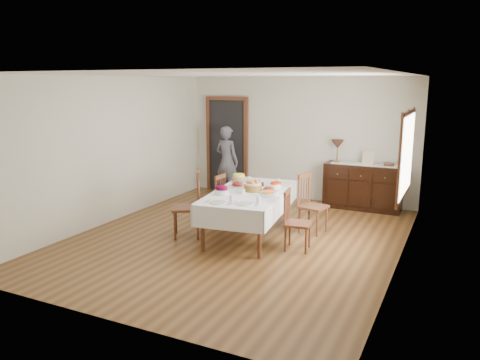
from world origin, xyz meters
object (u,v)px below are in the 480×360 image
at_px(dining_table, 249,197).
at_px(chair_left_far, 214,199).
at_px(table_lamp, 338,145).
at_px(chair_right_near, 295,220).
at_px(chair_left_near, 190,204).
at_px(sideboard, 363,187).
at_px(person, 227,159).
at_px(chair_right_far, 311,203).

relative_size(dining_table, chair_left_far, 2.55).
height_order(dining_table, table_lamp, table_lamp).
bearing_deg(chair_right_near, chair_left_near, 87.76).
xyz_separation_m(chair_left_near, sideboard, (2.20, 2.96, -0.10)).
height_order(chair_left_near, table_lamp, table_lamp).
bearing_deg(sideboard, person, -176.66).
distance_m(dining_table, chair_right_far, 1.07).
bearing_deg(chair_left_far, chair_left_near, -0.64).
distance_m(chair_right_far, table_lamp, 2.01).
height_order(dining_table, sideboard, sideboard).
bearing_deg(sideboard, table_lamp, -178.96).
bearing_deg(sideboard, chair_left_far, -135.09).
relative_size(person, table_lamp, 3.61).
xyz_separation_m(chair_right_near, chair_right_far, (-0.04, 0.93, 0.04)).
relative_size(chair_right_near, person, 0.55).
bearing_deg(chair_left_far, person, -157.79).
height_order(chair_left_far, chair_right_near, chair_right_near).
relative_size(chair_left_far, sideboard, 0.60).
bearing_deg(chair_right_near, table_lamp, -5.68).
bearing_deg(chair_right_near, chair_left_far, 62.44).
distance_m(dining_table, table_lamp, 2.69).
bearing_deg(person, sideboard, -166.79).
xyz_separation_m(chair_left_near, chair_right_far, (1.70, 1.09, -0.05)).
xyz_separation_m(dining_table, chair_left_far, (-0.84, 0.34, -0.20)).
distance_m(chair_left_near, chair_right_far, 2.02).
distance_m(chair_right_near, table_lamp, 2.90).
relative_size(chair_right_far, person, 0.60).
relative_size(chair_left_far, chair_right_far, 0.91).
xyz_separation_m(dining_table, table_lamp, (0.80, 2.50, 0.59)).
distance_m(sideboard, table_lamp, 0.97).
xyz_separation_m(chair_right_near, person, (-2.50, 2.63, 0.37)).
bearing_deg(person, chair_right_near, 143.49).
bearing_deg(person, table_lamp, -166.27).
bearing_deg(person, dining_table, 134.57).
distance_m(chair_left_near, person, 2.90).
bearing_deg(person, chair_right_far, 155.22).
height_order(chair_left_far, chair_right_far, chair_right_far).
bearing_deg(chair_left_near, person, 164.34).
bearing_deg(chair_left_far, table_lamp, 143.81).
relative_size(dining_table, chair_right_far, 2.33).
bearing_deg(chair_right_far, person, 66.55).
xyz_separation_m(chair_left_far, sideboard, (2.18, 2.17, -0.01)).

